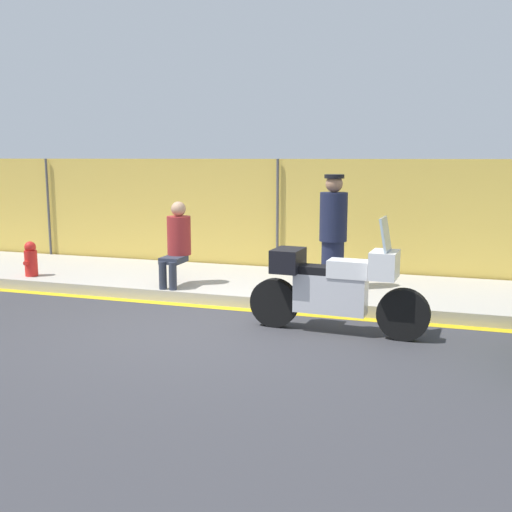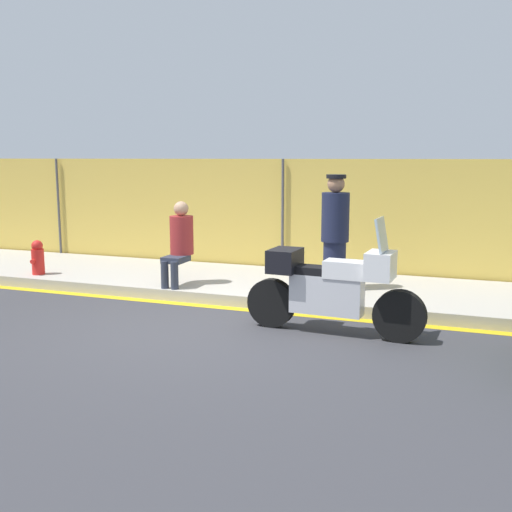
# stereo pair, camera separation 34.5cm
# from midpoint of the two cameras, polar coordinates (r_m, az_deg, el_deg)

# --- Properties ---
(ground_plane) EXTENTS (120.00, 120.00, 0.00)m
(ground_plane) POSITION_cam_midpoint_polar(r_m,az_deg,el_deg) (7.92, -6.82, -7.13)
(ground_plane) COLOR #38383D
(sidewalk) EXTENTS (37.63, 2.51, 0.18)m
(sidewalk) POSITION_cam_midpoint_polar(r_m,az_deg,el_deg) (10.22, -0.84, -2.77)
(sidewalk) COLOR #ADA89E
(sidewalk) RESTS_ON ground_plane
(curb_paint_stripe) EXTENTS (37.63, 0.18, 0.01)m
(curb_paint_stripe) POSITION_cam_midpoint_polar(r_m,az_deg,el_deg) (9.02, -3.56, -5.01)
(curb_paint_stripe) COLOR gold
(curb_paint_stripe) RESTS_ON ground_plane
(storefront_fence) EXTENTS (35.74, 0.17, 2.21)m
(storefront_fence) POSITION_cam_midpoint_polar(r_m,az_deg,el_deg) (11.33, 1.31, 3.64)
(storefront_fence) COLOR gold
(storefront_fence) RESTS_ON ground_plane
(motorcycle) EXTENTS (2.34, 0.58, 1.52)m
(motorcycle) POSITION_cam_midpoint_polar(r_m,az_deg,el_deg) (7.69, 6.24, -2.87)
(motorcycle) COLOR black
(motorcycle) RESTS_ON ground_plane
(officer_standing) EXTENTS (0.43, 0.43, 1.80)m
(officer_standing) POSITION_cam_midpoint_polar(r_m,az_deg,el_deg) (9.46, 6.33, 2.36)
(officer_standing) COLOR #191E38
(officer_standing) RESTS_ON sidewalk
(person_seated_on_curb) EXTENTS (0.39, 0.70, 1.36)m
(person_seated_on_curb) POSITION_cam_midpoint_polar(r_m,az_deg,el_deg) (9.80, -8.51, 1.59)
(person_seated_on_curb) COLOR #2D3342
(person_seated_on_curb) RESTS_ON sidewalk
(fire_hydrant) EXTENTS (0.22, 0.27, 0.61)m
(fire_hydrant) POSITION_cam_midpoint_polar(r_m,az_deg,el_deg) (11.27, -21.49, -0.28)
(fire_hydrant) COLOR red
(fire_hydrant) RESTS_ON sidewalk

